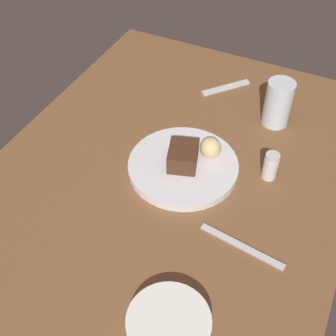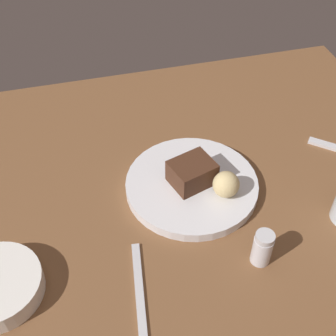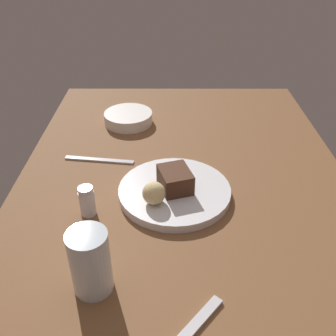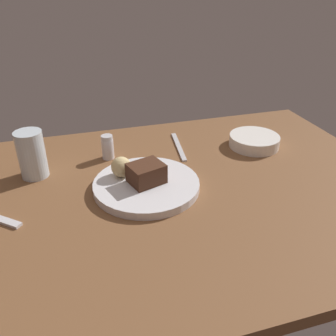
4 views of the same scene
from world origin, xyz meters
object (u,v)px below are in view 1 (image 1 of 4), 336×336
at_px(dessert_plate, 183,166).
at_px(dessert_spoon, 225,87).
at_px(butter_knife, 242,246).
at_px(water_glass, 278,103).
at_px(chocolate_cake_slice, 183,156).
at_px(side_bowl, 169,325).
at_px(bread_roll, 210,148).
at_px(salt_shaker, 271,166).

bearing_deg(dessert_plate, dessert_spoon, -175.61).
relative_size(dessert_spoon, butter_knife, 0.79).
bearing_deg(water_glass, chocolate_cake_slice, -28.98).
bearing_deg(side_bowl, butter_knife, 165.11).
distance_m(chocolate_cake_slice, water_glass, 0.31).
distance_m(dessert_plate, chocolate_cake_slice, 0.03).
relative_size(water_glass, side_bowl, 0.83).
bearing_deg(water_glass, dessert_spoon, -116.15).
xyz_separation_m(bread_roll, dessert_spoon, (-0.30, -0.07, -0.04)).
bearing_deg(water_glass, dessert_plate, -28.85).
bearing_deg(water_glass, salt_shaker, 12.61).
relative_size(bread_roll, butter_knife, 0.27).
bearing_deg(salt_shaker, chocolate_cake_slice, -70.78).
xyz_separation_m(chocolate_cake_slice, side_bowl, (0.38, 0.14, -0.03)).
relative_size(water_glass, dessert_spoon, 0.84).
xyz_separation_m(bread_roll, water_glass, (-0.21, 0.10, 0.02)).
bearing_deg(bread_roll, dessert_spoon, -166.23).
height_order(chocolate_cake_slice, salt_shaker, salt_shaker).
bearing_deg(dessert_plate, chocolate_cake_slice, -70.58).
relative_size(chocolate_cake_slice, side_bowl, 0.54).
distance_m(salt_shaker, butter_knife, 0.22).
relative_size(dessert_plate, side_bowl, 1.74).
bearing_deg(dessert_spoon, side_bowl, 53.83).
bearing_deg(bread_roll, salt_shaker, 95.54).
xyz_separation_m(water_glass, side_bowl, (0.64, -0.01, -0.05)).
relative_size(dessert_plate, salt_shaker, 3.73).
xyz_separation_m(dessert_plate, side_bowl, (0.38, 0.14, 0.01)).
xyz_separation_m(water_glass, dessert_spoon, (-0.09, -0.17, -0.06)).
bearing_deg(water_glass, bread_roll, -25.18).
bearing_deg(salt_shaker, water_glass, -167.39).
relative_size(chocolate_cake_slice, salt_shaker, 1.15).
bearing_deg(salt_shaker, bread_roll, -84.46).
height_order(dessert_spoon, butter_knife, dessert_spoon).
bearing_deg(salt_shaker, dessert_plate, -70.78).
bearing_deg(chocolate_cake_slice, dessert_plate, 109.42).
bearing_deg(water_glass, side_bowl, -0.48).
relative_size(dessert_plate, butter_knife, 1.39).
bearing_deg(dessert_spoon, butter_knife, 65.20).
height_order(chocolate_cake_slice, water_glass, water_glass).
distance_m(bread_roll, dessert_spoon, 0.31).
distance_m(side_bowl, butter_knife, 0.23).
bearing_deg(dessert_plate, side_bowl, 20.70).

